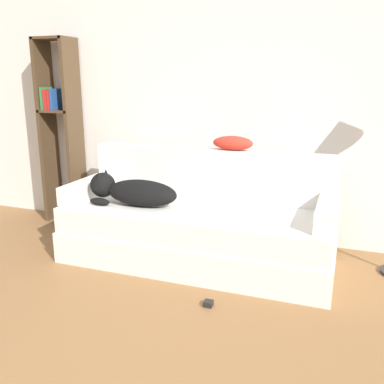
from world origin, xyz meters
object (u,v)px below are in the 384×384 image
at_px(dog, 132,191).
at_px(laptop, 207,210).
at_px(couch, 196,236).
at_px(bookshelf, 60,124).
at_px(throw_pillow, 233,143).
at_px(power_adapter, 208,303).

distance_m(dog, laptop, 0.62).
bearing_deg(couch, bookshelf, 161.49).
bearing_deg(throw_pillow, couch, -117.54).
relative_size(laptop, bookshelf, 0.17).
bearing_deg(throw_pillow, power_adapter, -82.91).
height_order(couch, dog, dog).
bearing_deg(laptop, bookshelf, 160.33).
height_order(dog, laptop, dog).
xyz_separation_m(laptop, power_adapter, (0.20, -0.56, -0.43)).
bearing_deg(laptop, dog, -177.50).
height_order(couch, laptop, laptop).
distance_m(dog, bookshelf, 1.34).
bearing_deg(throw_pillow, laptop, -100.20).
relative_size(laptop, throw_pillow, 0.92).
relative_size(couch, throw_pillow, 6.35).
bearing_deg(couch, laptop, -29.21).
xyz_separation_m(couch, dog, (-0.50, -0.09, 0.34)).
relative_size(couch, power_adapter, 36.84).
height_order(dog, power_adapter, dog).
height_order(laptop, throw_pillow, throw_pillow).
xyz_separation_m(couch, power_adapter, (0.30, -0.62, -0.20)).
distance_m(laptop, throw_pillow, 0.62).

